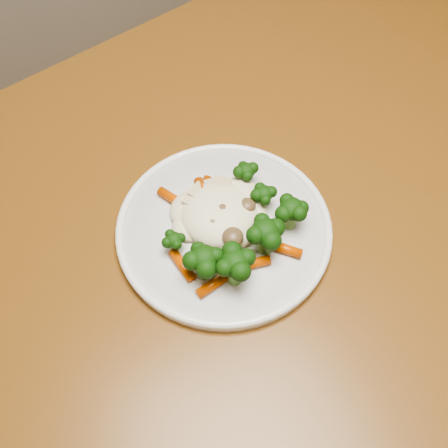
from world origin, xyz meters
name	(u,v)px	position (x,y,z in m)	size (l,w,h in m)	color
dining_table	(212,284)	(-0.34, 0.34, 0.65)	(1.36, 1.06, 0.75)	brown
plate	(224,230)	(-0.32, 0.36, 0.76)	(0.26, 0.26, 0.01)	white
meal	(232,225)	(-0.32, 0.34, 0.78)	(0.18, 0.18, 0.05)	#F5ECC4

